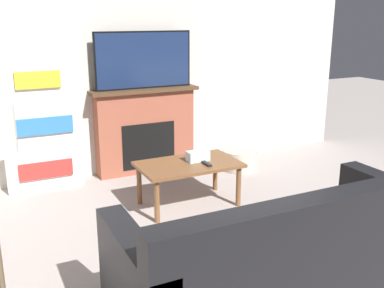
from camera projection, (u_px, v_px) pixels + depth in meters
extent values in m
cube|color=beige|center=(146.00, 58.00, 5.33)|extent=(5.68, 0.06, 2.70)
cube|color=brown|center=(145.00, 132.00, 5.41)|extent=(1.19, 0.22, 0.98)
cube|color=black|center=(149.00, 145.00, 5.35)|extent=(0.65, 0.01, 0.54)
cube|color=#4C331E|center=(145.00, 90.00, 5.25)|extent=(1.29, 0.28, 0.04)
cube|color=black|center=(144.00, 60.00, 5.16)|extent=(1.16, 0.03, 0.65)
cube|color=#19284C|center=(144.00, 60.00, 5.14)|extent=(1.12, 0.01, 0.62)
cube|color=black|center=(280.00, 273.00, 2.93)|extent=(2.14, 0.92, 0.45)
cube|color=black|center=(326.00, 234.00, 2.47)|extent=(2.14, 0.16, 0.47)
cube|color=silver|center=(224.00, 245.00, 2.54)|extent=(0.36, 0.14, 0.28)
cube|color=brown|center=(189.00, 164.00, 4.42)|extent=(0.99, 0.60, 0.03)
cylinder|color=brown|center=(157.00, 202.00, 4.09)|extent=(0.05, 0.05, 0.41)
cylinder|color=brown|center=(238.00, 186.00, 4.46)|extent=(0.05, 0.05, 0.41)
cylinder|color=brown|center=(139.00, 185.00, 4.51)|extent=(0.05, 0.05, 0.41)
cylinder|color=brown|center=(215.00, 172.00, 4.87)|extent=(0.05, 0.05, 0.41)
cube|color=silver|center=(198.00, 156.00, 4.48)|extent=(0.22, 0.12, 0.10)
cube|color=black|center=(207.00, 164.00, 4.36)|extent=(0.04, 0.15, 0.02)
cube|color=white|center=(40.00, 123.00, 4.82)|extent=(0.79, 0.26, 1.45)
cube|color=red|center=(46.00, 170.00, 4.83)|extent=(0.56, 0.03, 0.18)
cube|color=#2D70B7|center=(42.00, 126.00, 4.70)|extent=(0.63, 0.03, 0.18)
cube|color=gold|center=(38.00, 80.00, 4.56)|extent=(0.45, 0.03, 0.17)
cylinder|color=brown|center=(1.00, 274.00, 2.15)|extent=(0.03, 0.03, 1.25)
cylinder|color=#BCB29E|center=(239.00, 160.00, 5.55)|extent=(0.42, 0.42, 0.25)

